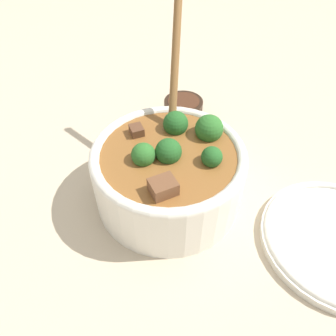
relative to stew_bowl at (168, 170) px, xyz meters
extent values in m
plane|color=#C6B293|center=(0.00, 0.00, -0.06)|extent=(4.00, 4.00, 0.00)
cylinder|color=white|center=(0.00, 0.00, -0.01)|extent=(0.23, 0.23, 0.09)
torus|color=white|center=(0.00, 0.00, 0.03)|extent=(0.23, 0.23, 0.02)
cylinder|color=brown|center=(0.00, 0.00, 0.01)|extent=(0.20, 0.20, 0.06)
sphere|color=#2D6B28|center=(0.04, 0.01, 0.04)|extent=(0.03, 0.03, 0.03)
cylinder|color=#6B9956|center=(0.04, 0.01, 0.02)|extent=(0.01, 0.01, 0.02)
sphere|color=#235B23|center=(0.00, 0.01, 0.04)|extent=(0.04, 0.04, 0.04)
cylinder|color=#6B9956|center=(0.00, 0.01, 0.02)|extent=(0.01, 0.01, 0.02)
sphere|color=#235B23|center=(-0.01, -0.06, 0.05)|extent=(0.04, 0.04, 0.04)
cylinder|color=#6B9956|center=(-0.01, -0.06, 0.02)|extent=(0.01, 0.01, 0.02)
sphere|color=#235B23|center=(-0.06, 0.02, 0.05)|extent=(0.03, 0.03, 0.03)
cylinder|color=#6B9956|center=(-0.06, 0.02, 0.02)|extent=(0.01, 0.01, 0.01)
sphere|color=#2D6B28|center=(-0.06, -0.04, 0.05)|extent=(0.04, 0.04, 0.04)
cylinder|color=#6B9956|center=(-0.06, -0.04, 0.02)|extent=(0.01, 0.01, 0.02)
cube|color=brown|center=(0.01, 0.07, 0.04)|extent=(0.04, 0.04, 0.02)
cube|color=brown|center=(0.05, -0.04, 0.04)|extent=(0.03, 0.03, 0.02)
ellipsoid|color=brown|center=(0.00, -0.05, 0.03)|extent=(0.04, 0.03, 0.01)
cylinder|color=brown|center=(-0.01, -0.12, 0.13)|extent=(0.02, 0.14, 0.20)
cylinder|color=black|center=(-0.03, -0.21, -0.04)|extent=(0.08, 0.08, 0.04)
cylinder|color=#472819|center=(-0.03, -0.21, -0.03)|extent=(0.06, 0.06, 0.01)
camera|label=1|loc=(0.00, 0.34, 0.35)|focal=35.00mm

